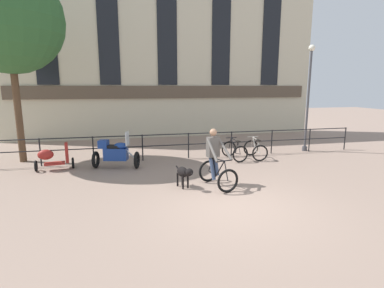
{
  "coord_description": "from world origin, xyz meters",
  "views": [
    {
      "loc": [
        -2.59,
        -6.6,
        2.93
      ],
      "look_at": [
        -0.39,
        2.86,
        1.05
      ],
      "focal_mm": 28.0,
      "sensor_mm": 36.0,
      "label": 1
    }
  ],
  "objects_px": {
    "dog": "(184,173)",
    "parked_scooter": "(53,157)",
    "cyclist_with_bike": "(216,161)",
    "parked_bicycle_near_lamp": "(234,151)",
    "parked_motorcycle": "(116,153)",
    "parked_bicycle_mid_left": "(255,150)",
    "street_lamp": "(309,93)"
  },
  "relations": [
    {
      "from": "parked_bicycle_mid_left",
      "to": "street_lamp",
      "type": "xyz_separation_m",
      "value": [
        2.85,
        0.84,
        2.27
      ]
    },
    {
      "from": "cyclist_with_bike",
      "to": "parked_scooter",
      "type": "bearing_deg",
      "value": 137.56
    },
    {
      "from": "parked_scooter",
      "to": "street_lamp",
      "type": "relative_size",
      "value": 0.28
    },
    {
      "from": "dog",
      "to": "parked_motorcycle",
      "type": "xyz_separation_m",
      "value": [
        -1.98,
        2.67,
        0.1
      ]
    },
    {
      "from": "parked_bicycle_mid_left",
      "to": "street_lamp",
      "type": "height_order",
      "value": "street_lamp"
    },
    {
      "from": "cyclist_with_bike",
      "to": "parked_bicycle_mid_left",
      "type": "bearing_deg",
      "value": 35.1
    },
    {
      "from": "parked_bicycle_mid_left",
      "to": "street_lamp",
      "type": "bearing_deg",
      "value": -159.27
    },
    {
      "from": "parked_motorcycle",
      "to": "parked_bicycle_near_lamp",
      "type": "distance_m",
      "value": 4.68
    },
    {
      "from": "parked_motorcycle",
      "to": "parked_scooter",
      "type": "bearing_deg",
      "value": 98.74
    },
    {
      "from": "parked_scooter",
      "to": "street_lamp",
      "type": "height_order",
      "value": "street_lamp"
    },
    {
      "from": "parked_motorcycle",
      "to": "street_lamp",
      "type": "xyz_separation_m",
      "value": [
        8.43,
        1.12,
        2.07
      ]
    },
    {
      "from": "parked_bicycle_near_lamp",
      "to": "street_lamp",
      "type": "distance_m",
      "value": 4.47
    },
    {
      "from": "parked_bicycle_near_lamp",
      "to": "parked_scooter",
      "type": "height_order",
      "value": "parked_scooter"
    },
    {
      "from": "parked_motorcycle",
      "to": "dog",
      "type": "bearing_deg",
      "value": -128.43
    },
    {
      "from": "dog",
      "to": "parked_scooter",
      "type": "height_order",
      "value": "parked_scooter"
    },
    {
      "from": "parked_bicycle_near_lamp",
      "to": "street_lamp",
      "type": "relative_size",
      "value": 0.25
    },
    {
      "from": "cyclist_with_bike",
      "to": "parked_bicycle_mid_left",
      "type": "xyz_separation_m",
      "value": [
        2.65,
        2.93,
        -0.41
      ]
    },
    {
      "from": "parked_motorcycle",
      "to": "parked_scooter",
      "type": "distance_m",
      "value": 2.17
    },
    {
      "from": "dog",
      "to": "street_lamp",
      "type": "distance_m",
      "value": 7.79
    },
    {
      "from": "parked_motorcycle",
      "to": "street_lamp",
      "type": "height_order",
      "value": "street_lamp"
    },
    {
      "from": "dog",
      "to": "parked_bicycle_near_lamp",
      "type": "relative_size",
      "value": 0.77
    },
    {
      "from": "cyclist_with_bike",
      "to": "dog",
      "type": "bearing_deg",
      "value": 167.91
    },
    {
      "from": "cyclist_with_bike",
      "to": "parked_bicycle_near_lamp",
      "type": "height_order",
      "value": "cyclist_with_bike"
    },
    {
      "from": "parked_bicycle_near_lamp",
      "to": "parked_scooter",
      "type": "xyz_separation_m",
      "value": [
        -6.82,
        -0.04,
        0.1
      ]
    },
    {
      "from": "cyclist_with_bike",
      "to": "parked_scooter",
      "type": "xyz_separation_m",
      "value": [
        -5.09,
        2.89,
        -0.3
      ]
    },
    {
      "from": "parked_bicycle_mid_left",
      "to": "street_lamp",
      "type": "distance_m",
      "value": 3.74
    },
    {
      "from": "parked_bicycle_near_lamp",
      "to": "dog",
      "type": "bearing_deg",
      "value": 42.89
    },
    {
      "from": "dog",
      "to": "parked_bicycle_near_lamp",
      "type": "xyz_separation_m",
      "value": [
        2.69,
        2.94,
        -0.1
      ]
    },
    {
      "from": "cyclist_with_bike",
      "to": "dog",
      "type": "xyz_separation_m",
      "value": [
        -0.96,
        -0.01,
        -0.3
      ]
    },
    {
      "from": "parked_motorcycle",
      "to": "street_lamp",
      "type": "relative_size",
      "value": 0.37
    },
    {
      "from": "cyclist_with_bike",
      "to": "parked_scooter",
      "type": "distance_m",
      "value": 5.86
    },
    {
      "from": "parked_bicycle_mid_left",
      "to": "parked_motorcycle",
      "type": "bearing_deg",
      "value": 7.16
    }
  ]
}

